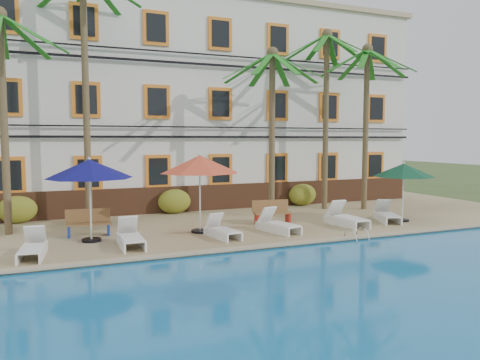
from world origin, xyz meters
name	(u,v)px	position (x,y,z in m)	size (l,w,h in m)	color
ground	(251,249)	(0.00, 0.00, 0.00)	(100.00, 100.00, 0.00)	#384C23
pool_deck	(204,221)	(0.00, 5.00, 0.12)	(30.00, 12.00, 0.25)	tan
swimming_pool	(400,322)	(0.00, -7.00, 0.10)	(26.00, 12.00, 0.20)	#176EAD
pool_coping	(263,246)	(0.00, -0.90, 0.28)	(30.00, 0.35, 0.06)	tan
hotel_building	(173,105)	(0.00, 9.98, 5.37)	(25.40, 6.44, 10.22)	silver
palm_a	(2,89)	(-7.45, 4.36, 5.30)	(4.43, 4.43, 7.84)	brown
palm_b	(85,63)	(-4.63, 5.41, 6.53)	(4.43, 4.43, 10.02)	brown
palm_c	(272,107)	(2.85, 4.24, 4.95)	(4.43, 4.43, 7.24)	brown
palm_d	(326,95)	(6.22, 5.27, 5.68)	(4.43, 4.43, 8.50)	brown
palm_e	(366,103)	(7.90, 4.42, 5.28)	(4.43, 4.43, 7.80)	brown
shrub_left	(17,210)	(-7.27, 6.60, 0.80)	(1.50, 0.90, 1.10)	#335F1B
shrub_mid	(174,201)	(-0.86, 6.60, 0.80)	(1.50, 0.90, 1.10)	#335F1B
shrub_right	(302,195)	(5.77, 6.60, 0.80)	(1.50, 0.90, 1.10)	#335F1B
umbrella_blue	(90,169)	(-4.86, 1.99, 2.62)	(2.78, 2.78, 2.77)	black
umbrella_red	(200,165)	(-1.11, 2.05, 2.69)	(2.86, 2.86, 2.86)	black
umbrella_green	(404,171)	(7.24, 1.06, 2.33)	(2.43, 2.43, 2.43)	black
lounger_a	(33,248)	(-6.59, 0.50, 0.52)	(0.83, 1.83, 0.84)	white
lounger_b	(130,237)	(-3.80, 0.78, 0.54)	(0.71, 1.91, 0.89)	white
lounger_c	(222,230)	(-0.69, 0.91, 0.51)	(0.85, 1.76, 0.80)	white
lounger_d	(278,224)	(1.49, 1.02, 0.53)	(1.06, 1.94, 0.87)	white
lounger_e	(346,218)	(4.49, 1.09, 0.56)	(0.78, 2.03, 0.95)	white
lounger_f	(387,215)	(6.61, 1.26, 0.53)	(1.30, 1.93, 0.86)	white
bench_left	(89,222)	(-4.86, 2.97, 0.72)	(1.53, 0.59, 0.93)	olive
bench_right	(272,212)	(2.08, 2.67, 0.72)	(1.55, 0.69, 0.93)	olive
pool_ladder	(356,239)	(3.44, -1.00, 0.25)	(0.54, 0.74, 0.74)	silver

